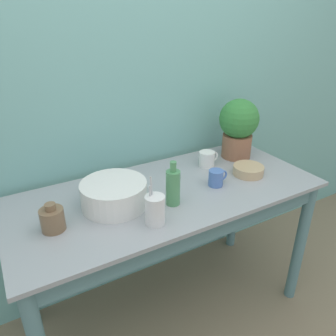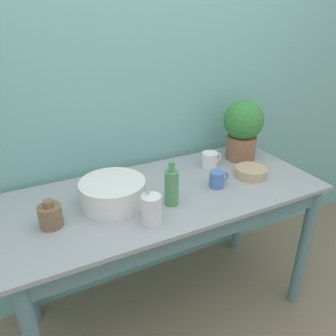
{
  "view_description": "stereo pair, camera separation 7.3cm",
  "coord_description": "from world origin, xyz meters",
  "px_view_note": "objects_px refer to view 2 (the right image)",
  "views": [
    {
      "loc": [
        -0.68,
        -0.86,
        1.58
      ],
      "look_at": [
        0.0,
        0.33,
        0.92
      ],
      "focal_mm": 35.0,
      "sensor_mm": 36.0,
      "label": 1
    },
    {
      "loc": [
        -0.62,
        -0.89,
        1.58
      ],
      "look_at": [
        0.0,
        0.33,
        0.92
      ],
      "focal_mm": 35.0,
      "sensor_mm": 36.0,
      "label": 2
    }
  ],
  "objects_px": {
    "bottle_short": "(50,215)",
    "mug_blue": "(217,179)",
    "mug_white": "(210,160)",
    "bowl_wash_large": "(113,193)",
    "bowl_small_tan": "(251,172)",
    "bottle_tall": "(172,187)",
    "utensil_cup": "(151,209)",
    "potted_plant": "(243,127)"
  },
  "relations": [
    {
      "from": "mug_blue",
      "to": "utensil_cup",
      "type": "height_order",
      "value": "utensil_cup"
    },
    {
      "from": "mug_blue",
      "to": "bowl_small_tan",
      "type": "bearing_deg",
      "value": 2.74
    },
    {
      "from": "bottle_short",
      "to": "mug_blue",
      "type": "relative_size",
      "value": 1.12
    },
    {
      "from": "mug_blue",
      "to": "bottle_tall",
      "type": "bearing_deg",
      "value": -171.21
    },
    {
      "from": "mug_blue",
      "to": "bowl_wash_large",
      "type": "bearing_deg",
      "value": 171.5
    },
    {
      "from": "bottle_tall",
      "to": "bowl_small_tan",
      "type": "distance_m",
      "value": 0.5
    },
    {
      "from": "mug_white",
      "to": "mug_blue",
      "type": "bearing_deg",
      "value": -114.39
    },
    {
      "from": "mug_blue",
      "to": "utensil_cup",
      "type": "xyz_separation_m",
      "value": [
        -0.41,
        -0.13,
        0.02
      ]
    },
    {
      "from": "mug_blue",
      "to": "bowl_small_tan",
      "type": "relative_size",
      "value": 0.66
    },
    {
      "from": "mug_blue",
      "to": "mug_white",
      "type": "distance_m",
      "value": 0.23
    },
    {
      "from": "bowl_wash_large",
      "to": "bottle_tall",
      "type": "bearing_deg",
      "value": -26.96
    },
    {
      "from": "mug_blue",
      "to": "potted_plant",
      "type": "bearing_deg",
      "value": 35.38
    },
    {
      "from": "bottle_short",
      "to": "bowl_wash_large",
      "type": "bearing_deg",
      "value": 9.93
    },
    {
      "from": "bottle_tall",
      "to": "utensil_cup",
      "type": "distance_m",
      "value": 0.17
    },
    {
      "from": "bottle_short",
      "to": "mug_blue",
      "type": "xyz_separation_m",
      "value": [
        0.78,
        -0.03,
        -0.01
      ]
    },
    {
      "from": "potted_plant",
      "to": "mug_blue",
      "type": "xyz_separation_m",
      "value": [
        -0.32,
        -0.22,
        -0.15
      ]
    },
    {
      "from": "potted_plant",
      "to": "mug_white",
      "type": "distance_m",
      "value": 0.27
    },
    {
      "from": "potted_plant",
      "to": "mug_blue",
      "type": "relative_size",
      "value": 3.26
    },
    {
      "from": "mug_white",
      "to": "utensil_cup",
      "type": "distance_m",
      "value": 0.61
    },
    {
      "from": "bowl_wash_large",
      "to": "bottle_tall",
      "type": "xyz_separation_m",
      "value": [
        0.23,
        -0.12,
        0.03
      ]
    },
    {
      "from": "bowl_wash_large",
      "to": "mug_blue",
      "type": "height_order",
      "value": "bowl_wash_large"
    },
    {
      "from": "potted_plant",
      "to": "utensil_cup",
      "type": "distance_m",
      "value": 0.82
    },
    {
      "from": "bowl_wash_large",
      "to": "bowl_small_tan",
      "type": "height_order",
      "value": "bowl_wash_large"
    },
    {
      "from": "mug_white",
      "to": "bowl_wash_large",
      "type": "bearing_deg",
      "value": -167.65
    },
    {
      "from": "potted_plant",
      "to": "bowl_small_tan",
      "type": "bearing_deg",
      "value": -114.36
    },
    {
      "from": "bowl_small_tan",
      "to": "utensil_cup",
      "type": "xyz_separation_m",
      "value": [
        -0.63,
        -0.15,
        0.04
      ]
    },
    {
      "from": "bowl_small_tan",
      "to": "utensil_cup",
      "type": "distance_m",
      "value": 0.65
    },
    {
      "from": "potted_plant",
      "to": "mug_white",
      "type": "bearing_deg",
      "value": -175.13
    },
    {
      "from": "bottle_tall",
      "to": "mug_blue",
      "type": "relative_size",
      "value": 1.97
    },
    {
      "from": "potted_plant",
      "to": "bowl_small_tan",
      "type": "xyz_separation_m",
      "value": [
        -0.1,
        -0.21,
        -0.16
      ]
    },
    {
      "from": "potted_plant",
      "to": "bottle_short",
      "type": "xyz_separation_m",
      "value": [
        -1.09,
        -0.2,
        -0.14
      ]
    },
    {
      "from": "bowl_wash_large",
      "to": "bottle_tall",
      "type": "relative_size",
      "value": 1.4
    },
    {
      "from": "mug_blue",
      "to": "mug_white",
      "type": "height_order",
      "value": "mug_white"
    },
    {
      "from": "bowl_small_tan",
      "to": "bottle_tall",
      "type": "bearing_deg",
      "value": -173.89
    },
    {
      "from": "bottle_short",
      "to": "bowl_small_tan",
      "type": "relative_size",
      "value": 0.74
    },
    {
      "from": "mug_blue",
      "to": "utensil_cup",
      "type": "relative_size",
      "value": 0.52
    },
    {
      "from": "bowl_wash_large",
      "to": "bottle_short",
      "type": "distance_m",
      "value": 0.28
    },
    {
      "from": "bowl_small_tan",
      "to": "bowl_wash_large",
      "type": "bearing_deg",
      "value": 174.88
    },
    {
      "from": "bowl_wash_large",
      "to": "mug_blue",
      "type": "bearing_deg",
      "value": -8.5
    },
    {
      "from": "bottle_tall",
      "to": "mug_blue",
      "type": "distance_m",
      "value": 0.28
    },
    {
      "from": "bowl_small_tan",
      "to": "mug_blue",
      "type": "bearing_deg",
      "value": -177.26
    },
    {
      "from": "utensil_cup",
      "to": "bottle_tall",
      "type": "bearing_deg",
      "value": 33.72
    }
  ]
}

